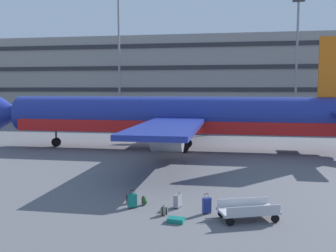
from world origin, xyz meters
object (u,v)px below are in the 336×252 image
backpack_red (130,199)px  baggage_cart (248,211)px  airliner (177,117)px  suitcase_orange (176,220)px  backpack_purple (164,211)px  backpack_navy (144,201)px  suitcase_laid_flat (207,205)px  suitcase_upright (177,201)px  suitcase_large (132,200)px

backpack_red → baggage_cart: size_ratio=0.17×
airliner → suitcase_orange: airliner is taller
backpack_purple → suitcase_orange: bearing=-50.1°
backpack_purple → baggage_cart: 3.83m
airliner → backpack_navy: airliner is taller
suitcase_laid_flat → suitcase_orange: suitcase_laid_flat is taller
backpack_navy → suitcase_upright: bearing=-4.7°
suitcase_large → backpack_red: suitcase_large is taller
suitcase_upright → suitcase_laid_flat: bearing=-22.4°
suitcase_laid_flat → backpack_purple: suitcase_laid_flat is taller
suitcase_large → suitcase_orange: (2.42, -1.63, -0.27)m
suitcase_laid_flat → backpack_red: (-4.00, 0.89, -0.16)m
suitcase_upright → backpack_purple: suitcase_upright is taller
backpack_navy → backpack_red: bearing=170.1°
suitcase_laid_flat → backpack_navy: (-3.18, 0.75, -0.18)m
suitcase_laid_flat → suitcase_orange: (-1.26, -1.41, -0.30)m
baggage_cart → backpack_navy: bearing=165.6°
backpack_red → suitcase_upright: bearing=-6.4°
suitcase_orange → backpack_red: bearing=140.0°
suitcase_large → suitcase_orange: 2.93m
backpack_navy → baggage_cart: baggage_cart is taller
suitcase_laid_flat → backpack_purple: (-1.95, -0.58, -0.18)m
suitcase_upright → baggage_cart: 3.55m
airliner → suitcase_large: airliner is taller
suitcase_upright → backpack_red: suitcase_upright is taller
suitcase_upright → suitcase_laid_flat: suitcase_laid_flat is taller
suitcase_upright → baggage_cart: baggage_cart is taller
suitcase_orange → baggage_cart: bearing=15.3°
airliner → suitcase_orange: 19.74m
baggage_cart → backpack_purple: bearing=-179.6°
suitcase_orange → backpack_red: backpack_red is taller
suitcase_orange → backpack_purple: 1.09m
suitcase_orange → backpack_navy: 2.90m
backpack_purple → backpack_red: bearing=144.3°
suitcase_large → suitcase_orange: bearing=-34.0°
airliner → backpack_red: 17.26m
suitcase_large → backpack_purple: 1.91m
backpack_purple → backpack_navy: bearing=132.9°
suitcase_upright → backpack_red: size_ratio=1.35×
backpack_navy → baggage_cart: size_ratio=0.15×
backpack_red → baggage_cart: bearing=-13.8°
backpack_red → airliner: bearing=90.0°
airliner → suitcase_laid_flat: airliner is taller
backpack_purple → baggage_cart: size_ratio=0.15×
suitcase_large → backpack_navy: size_ratio=1.78×
backpack_navy → baggage_cart: bearing=-14.4°
suitcase_large → airliner: bearing=91.1°
suitcase_large → suitcase_upright: bearing=9.9°
airliner → suitcase_upright: airliner is taller
backpack_red → suitcase_laid_flat: bearing=-12.6°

